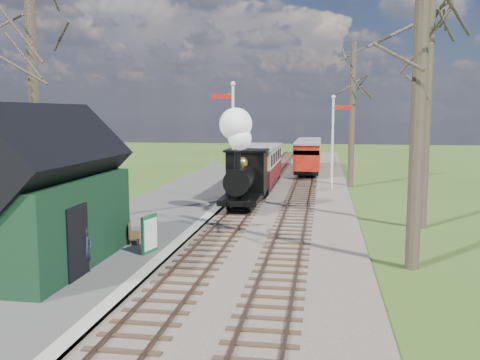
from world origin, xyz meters
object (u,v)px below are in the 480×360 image
Objects in this scene: locomotive at (243,166)px; coach at (258,166)px; semaphore_near at (232,134)px; person at (86,250)px; semaphore_far at (334,135)px; red_carriage_a at (307,158)px; station_shed at (43,196)px; bench at (132,232)px; red_carriage_b at (309,152)px; sign_board at (150,234)px.

coach is (0.01, 6.07, -0.58)m from locomotive.
locomotive is (0.76, -1.29, -1.46)m from semaphore_near.
person is at bearing -103.99° from locomotive.
red_carriage_a is at bearing 104.23° from semaphore_far.
station_shed is 25.95m from red_carriage_a.
semaphore_far is at bearing 64.10° from bench.
semaphore_far reaches higher than coach.
station_shed is at bearing -105.42° from red_carriage_a.
bench is at bearing -103.07° from semaphore_near.
person is at bearing -89.88° from bench.
station_shed is at bearing -114.89° from bench.
semaphore_near is 9.55m from bench.
person is at bearing -111.21° from semaphore_far.
bench is at bearing -115.90° from semaphore_far.
red_carriage_a is at bearing 79.64° from locomotive.
coach is 8.62m from red_carriage_a.
red_carriage_b is 3.60× the size of person.
red_carriage_b is at bearing 81.47° from sign_board.
bench is (-5.41, -27.30, -0.86)m from red_carriage_b.
bench is (1.49, 3.20, -1.73)m from station_shed.
station_shed is at bearing -104.36° from coach.
station_shed is 0.84× the size of coach.
red_carriage_b is 27.84m from bench.
locomotive is at bearing 68.20° from station_shed.
coach is at bearing -100.73° from red_carriage_b.
semaphore_far is 12.77m from red_carriage_b.
semaphore_far reaches higher than bench.
semaphore_near reaches higher than station_shed.
bench is at bearing -110.44° from locomotive.
station_shed reaches higher than red_carriage_a.
semaphore_far is 19.99m from person.
sign_board is at bearing 35.23° from station_shed.
semaphore_far is 1.21× the size of red_carriage_b.
station_shed is 5.12× the size of sign_board.
person is (-5.40, -25.49, -0.54)m from red_carriage_a.
locomotive is 3.83× the size of sign_board.
red_carriage_b is (-1.77, 12.50, -1.95)m from semaphore_far.
semaphore_far reaches higher than locomotive.
semaphore_near is 2.09m from locomotive.
person is at bearing -101.97° from red_carriage_a.
locomotive is 9.14m from sign_board.
locomotive is 14.54m from red_carriage_a.
semaphore_far is 1.21× the size of locomotive.
person is at bearing -99.25° from semaphore_near.
sign_board is (-4.30, -23.17, -0.59)m from red_carriage_a.
coach is 13.91m from bench.
locomotive is 6.09m from coach.
locomotive is 8.18m from bench.
station_shed reaches higher than coach.
station_shed is at bearing -102.74° from red_carriage_b.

